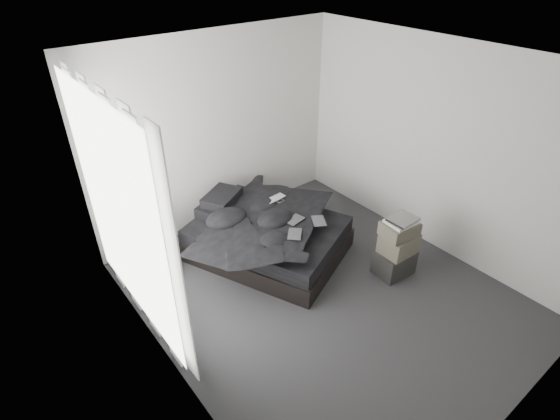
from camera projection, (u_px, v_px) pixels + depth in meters
floor at (323, 294)px, 5.04m from camera, size 3.60×4.20×0.01m
ceiling at (340, 64)px, 3.65m from camera, size 3.60×4.20×0.01m
wall_back at (218, 133)px, 5.73m from camera, size 3.60×0.01×2.60m
wall_front at (546, 321)px, 2.96m from camera, size 3.60×0.01×2.60m
wall_left at (164, 271)px, 3.40m from camera, size 0.01×4.20×2.60m
wall_right at (437, 150)px, 5.29m from camera, size 0.01×4.20×2.60m
window_left at (121, 215)px, 3.98m from camera, size 0.02×2.00×2.30m
curtain_left at (127, 220)px, 4.04m from camera, size 0.06×2.12×2.48m
bed at (268, 244)px, 5.64m from camera, size 1.99×2.22×0.25m
mattress at (268, 230)px, 5.52m from camera, size 1.92×2.15×0.20m
duvet at (271, 218)px, 5.39m from camera, size 1.85×1.96×0.21m
pillow_lower at (219, 207)px, 5.68m from camera, size 0.65×0.56×0.12m
pillow_upper at (222, 197)px, 5.66m from camera, size 0.62×0.56×0.12m
laptop at (277, 196)px, 5.61m from camera, size 0.31×0.21×0.02m
comic_a at (295, 229)px, 4.99m from camera, size 0.27×0.27×0.01m
comic_b at (295, 215)px, 5.24m from camera, size 0.26×0.19×0.01m
comic_c at (319, 215)px, 5.21m from camera, size 0.25×0.28×0.01m
side_stand at (158, 246)px, 5.23m from camera, size 0.41×0.41×0.70m
papers at (155, 221)px, 5.04m from camera, size 0.29×0.23×0.01m
floor_books at (162, 298)px, 4.90m from camera, size 0.19×0.22×0.13m
box_lower at (394, 262)px, 5.28m from camera, size 0.46×0.38×0.32m
box_mid at (399, 243)px, 5.13m from camera, size 0.41×0.33×0.24m
box_upper at (399, 229)px, 5.01m from camera, size 0.43×0.36×0.17m
art_book_white at (401, 221)px, 4.96m from camera, size 0.35×0.29×0.03m
art_book_snake at (403, 219)px, 4.94m from camera, size 0.32×0.26×0.03m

